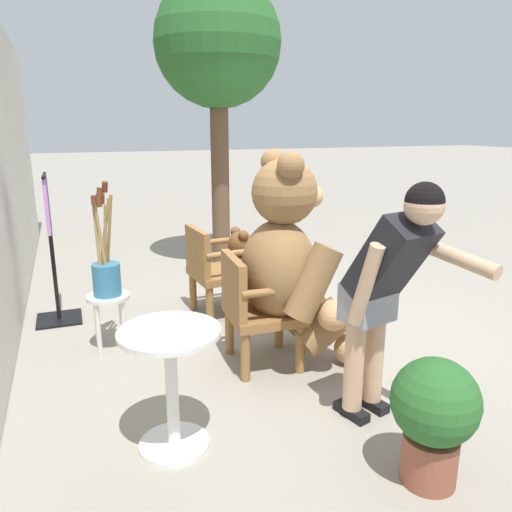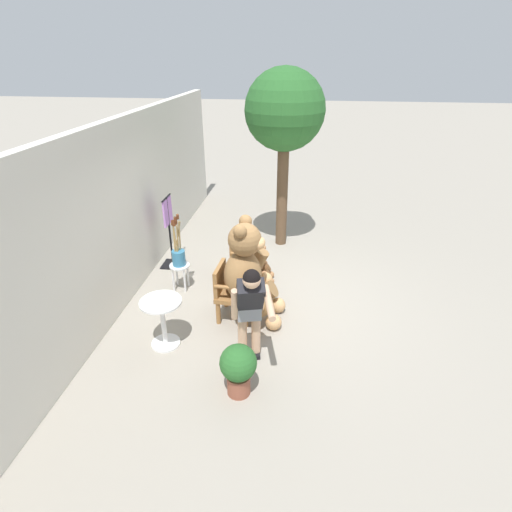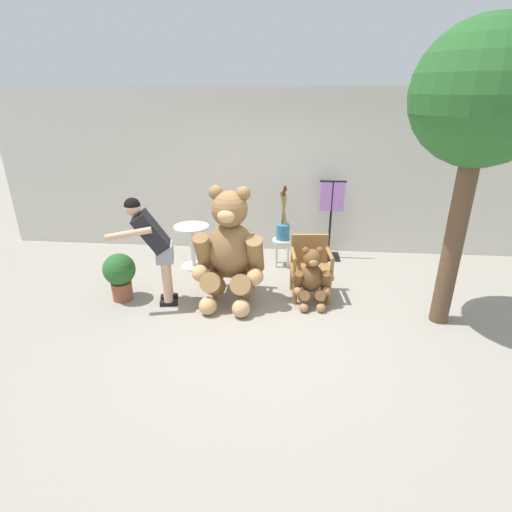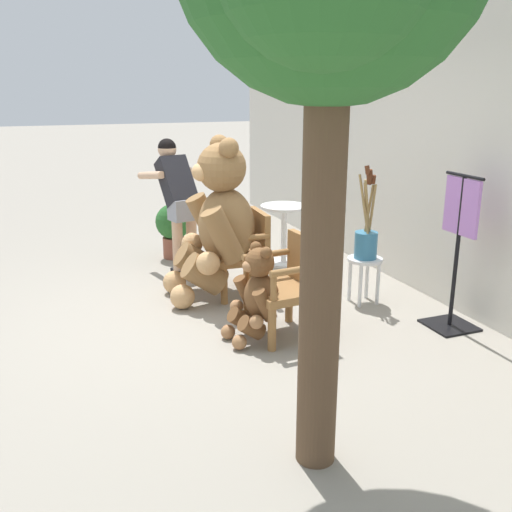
{
  "view_description": "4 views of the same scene",
  "coord_description": "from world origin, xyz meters",
  "px_view_note": "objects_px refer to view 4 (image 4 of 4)",
  "views": [
    {
      "loc": [
        -3.82,
        1.82,
        1.79
      ],
      "look_at": [
        0.15,
        0.32,
        0.66
      ],
      "focal_mm": 35.0,
      "sensor_mm": 36.0,
      "label": 1
    },
    {
      "loc": [
        -5.55,
        -0.44,
        3.67
      ],
      "look_at": [
        -0.11,
        0.26,
        0.84
      ],
      "focal_mm": 28.0,
      "sensor_mm": 36.0,
      "label": 2
    },
    {
      "loc": [
        0.22,
        -4.59,
        2.75
      ],
      "look_at": [
        -0.22,
        0.51,
        0.6
      ],
      "focal_mm": 28.0,
      "sensor_mm": 36.0,
      "label": 3
    },
    {
      "loc": [
        4.69,
        -1.32,
        2.05
      ],
      "look_at": [
        0.14,
        0.45,
        0.6
      ],
      "focal_mm": 40.0,
      "sensor_mm": 36.0,
      "label": 4
    }
  ],
  "objects_px": {
    "potted_plant": "(174,227)",
    "brush_bucket": "(366,238)",
    "wooden_chair_left": "(244,250)",
    "teddy_bear_small": "(257,294)",
    "round_side_table": "(284,228)",
    "white_stool": "(364,268)",
    "clothing_display_stand": "(457,249)",
    "wooden_chair_right": "(288,283)",
    "person_visitor": "(177,194)",
    "teddy_bear_large": "(218,221)"
  },
  "relations": [
    {
      "from": "clothing_display_stand",
      "to": "teddy_bear_large",
      "type": "bearing_deg",
      "value": -131.32
    },
    {
      "from": "wooden_chair_left",
      "to": "round_side_table",
      "type": "xyz_separation_m",
      "value": [
        -0.79,
        0.8,
        -0.01
      ]
    },
    {
      "from": "white_stool",
      "to": "clothing_display_stand",
      "type": "bearing_deg",
      "value": 27.1
    },
    {
      "from": "round_side_table",
      "to": "clothing_display_stand",
      "type": "bearing_deg",
      "value": 15.35
    },
    {
      "from": "wooden_chair_left",
      "to": "wooden_chair_right",
      "type": "xyz_separation_m",
      "value": [
        1.09,
        -0.0,
        0.0
      ]
    },
    {
      "from": "wooden_chair_right",
      "to": "clothing_display_stand",
      "type": "xyz_separation_m",
      "value": [
        0.39,
        1.42,
        0.26
      ]
    },
    {
      "from": "teddy_bear_large",
      "to": "person_visitor",
      "type": "relative_size",
      "value": 1.07
    },
    {
      "from": "potted_plant",
      "to": "brush_bucket",
      "type": "bearing_deg",
      "value": 31.91
    },
    {
      "from": "wooden_chair_right",
      "to": "person_visitor",
      "type": "xyz_separation_m",
      "value": [
        -2.08,
        -0.43,
        0.44
      ]
    },
    {
      "from": "wooden_chair_left",
      "to": "potted_plant",
      "type": "distance_m",
      "value": 1.58
    },
    {
      "from": "teddy_bear_small",
      "to": "brush_bucket",
      "type": "distance_m",
      "value": 1.39
    },
    {
      "from": "wooden_chair_left",
      "to": "teddy_bear_small",
      "type": "bearing_deg",
      "value": -14.62
    },
    {
      "from": "wooden_chair_left",
      "to": "teddy_bear_large",
      "type": "xyz_separation_m",
      "value": [
        -0.01,
        -0.27,
        0.33
      ]
    },
    {
      "from": "teddy_bear_large",
      "to": "teddy_bear_small",
      "type": "relative_size",
      "value": 1.94
    },
    {
      "from": "wooden_chair_left",
      "to": "teddy_bear_small",
      "type": "relative_size",
      "value": 1.04
    },
    {
      "from": "teddy_bear_small",
      "to": "round_side_table",
      "type": "relative_size",
      "value": 1.15
    },
    {
      "from": "wooden_chair_left",
      "to": "clothing_display_stand",
      "type": "relative_size",
      "value": 0.63
    },
    {
      "from": "wooden_chair_left",
      "to": "brush_bucket",
      "type": "xyz_separation_m",
      "value": [
        0.67,
        1.01,
        0.2
      ]
    },
    {
      "from": "wooden_chair_right",
      "to": "white_stool",
      "type": "height_order",
      "value": "wooden_chair_right"
    },
    {
      "from": "wooden_chair_left",
      "to": "white_stool",
      "type": "height_order",
      "value": "wooden_chair_left"
    },
    {
      "from": "teddy_bear_large",
      "to": "wooden_chair_right",
      "type": "bearing_deg",
      "value": 13.72
    },
    {
      "from": "wooden_chair_left",
      "to": "teddy_bear_large",
      "type": "relative_size",
      "value": 0.53
    },
    {
      "from": "potted_plant",
      "to": "clothing_display_stand",
      "type": "bearing_deg",
      "value": 30.68
    },
    {
      "from": "round_side_table",
      "to": "clothing_display_stand",
      "type": "relative_size",
      "value": 0.53
    },
    {
      "from": "wooden_chair_left",
      "to": "teddy_bear_small",
      "type": "xyz_separation_m",
      "value": [
        1.1,
        -0.29,
        -0.06
      ]
    },
    {
      "from": "wooden_chair_left",
      "to": "person_visitor",
      "type": "height_order",
      "value": "person_visitor"
    },
    {
      "from": "round_side_table",
      "to": "potted_plant",
      "type": "distance_m",
      "value": 1.38
    },
    {
      "from": "brush_bucket",
      "to": "potted_plant",
      "type": "bearing_deg",
      "value": -148.09
    },
    {
      "from": "wooden_chair_right",
      "to": "potted_plant",
      "type": "bearing_deg",
      "value": -172.02
    },
    {
      "from": "person_visitor",
      "to": "potted_plant",
      "type": "xyz_separation_m",
      "value": [
        -0.55,
        0.06,
        -0.5
      ]
    },
    {
      "from": "wooden_chair_right",
      "to": "teddy_bear_large",
      "type": "distance_m",
      "value": 1.18
    },
    {
      "from": "teddy_bear_small",
      "to": "person_visitor",
      "type": "bearing_deg",
      "value": -176.01
    },
    {
      "from": "person_visitor",
      "to": "round_side_table",
      "type": "distance_m",
      "value": 1.32
    },
    {
      "from": "clothing_display_stand",
      "to": "brush_bucket",
      "type": "bearing_deg",
      "value": -152.9
    },
    {
      "from": "teddy_bear_small",
      "to": "brush_bucket",
      "type": "bearing_deg",
      "value": 108.06
    },
    {
      "from": "round_side_table",
      "to": "potted_plant",
      "type": "height_order",
      "value": "round_side_table"
    },
    {
      "from": "teddy_bear_large",
      "to": "brush_bucket",
      "type": "height_order",
      "value": "teddy_bear_large"
    },
    {
      "from": "wooden_chair_right",
      "to": "teddy_bear_small",
      "type": "height_order",
      "value": "wooden_chair_right"
    },
    {
      "from": "round_side_table",
      "to": "potted_plant",
      "type": "relative_size",
      "value": 1.06
    },
    {
      "from": "potted_plant",
      "to": "teddy_bear_small",
      "type": "bearing_deg",
      "value": 1.78
    },
    {
      "from": "teddy_bear_small",
      "to": "clothing_display_stand",
      "type": "xyz_separation_m",
      "value": [
        0.38,
        1.7,
        0.31
      ]
    },
    {
      "from": "brush_bucket",
      "to": "potted_plant",
      "type": "relative_size",
      "value": 1.33
    },
    {
      "from": "wooden_chair_right",
      "to": "person_visitor",
      "type": "height_order",
      "value": "person_visitor"
    },
    {
      "from": "potted_plant",
      "to": "clothing_display_stand",
      "type": "xyz_separation_m",
      "value": [
        3.01,
        1.79,
        0.32
      ]
    },
    {
      "from": "wooden_chair_right",
      "to": "white_stool",
      "type": "xyz_separation_m",
      "value": [
        -0.41,
        1.01,
        -0.11
      ]
    },
    {
      "from": "wooden_chair_left",
      "to": "brush_bucket",
      "type": "height_order",
      "value": "brush_bucket"
    },
    {
      "from": "white_stool",
      "to": "clothing_display_stand",
      "type": "relative_size",
      "value": 0.34
    },
    {
      "from": "white_stool",
      "to": "potted_plant",
      "type": "height_order",
      "value": "potted_plant"
    },
    {
      "from": "teddy_bear_small",
      "to": "person_visitor",
      "type": "xyz_separation_m",
      "value": [
        -2.09,
        -0.15,
        0.49
      ]
    },
    {
      "from": "white_stool",
      "to": "potted_plant",
      "type": "bearing_deg",
      "value": -148.1
    }
  ]
}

